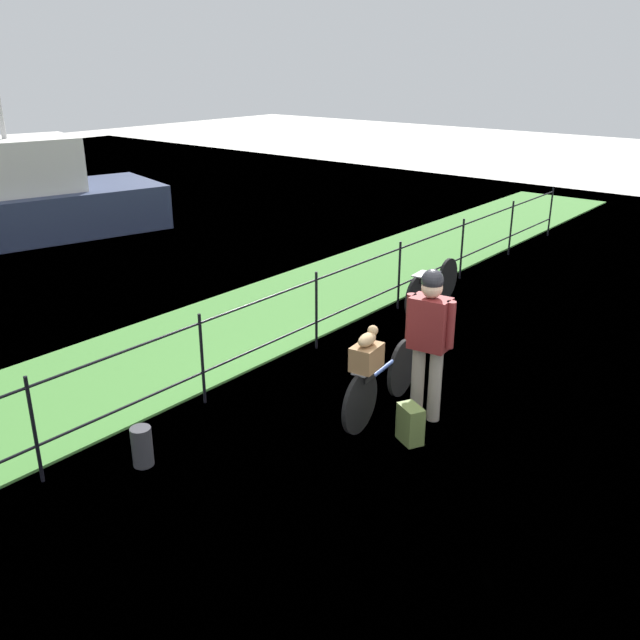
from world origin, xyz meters
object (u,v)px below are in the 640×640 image
Objects in this scene: bicycle_main at (382,383)px; backpack_on_paving at (410,424)px; mooring_bollard at (142,446)px; bicycle_parked at (432,287)px; terrier_dog at (368,338)px; cyclist_person at (429,332)px; wooden_crate at (367,357)px; moored_boat_mid at (15,203)px.

bicycle_main is 0.67m from backpack_on_paving.
bicycle_parked reaches higher than mooring_bollard.
terrier_dog reaches higher than backpack_on_paving.
wooden_crate is at bearing 146.51° from cyclist_person.
cyclist_person is at bearing 132.49° from backpack_on_paving.
terrier_dog is 0.80× the size of backpack_on_paving.
moored_boat_mid is at bearing 100.57° from bicycle_parked.
moored_boat_mid is (1.53, 10.54, 0.40)m from bicycle_main.
wooden_crate is 0.72m from cyclist_person.
terrier_dog reaches higher than wooden_crate.
cyclist_person is 3.10m from mooring_bollard.
terrier_dog is at bearing -100.00° from moored_boat_mid.
cyclist_person reaches higher than bicycle_main.
bicycle_main is 2.60m from mooring_bollard.
moored_boat_mid is at bearing 79.88° from wooden_crate.
cyclist_person is (0.55, -0.39, -0.01)m from terrier_dog.
cyclist_person is 4.19× the size of mooring_bollard.
bicycle_main is at bearing 6.89° from wooden_crate.
wooden_crate is 10.75m from moored_boat_mid.
mooring_bollard is (-2.30, 1.18, -0.16)m from bicycle_main.
backpack_on_paving is (-0.32, -0.57, -0.16)m from bicycle_main.
mooring_bollard is 10.12m from moored_boat_mid.
wooden_crate is 0.21m from terrier_dog.
moored_boat_mid is (1.89, 10.58, -0.05)m from wooden_crate.
mooring_bollard is at bearing 152.79° from bicycle_main.
wooden_crate is 0.84× the size of mooring_bollard.
cyclist_person is 3.54m from bicycle_parked.
bicycle_main is at bearing 117.24° from cyclist_person.
mooring_bollard is at bearing -104.44° from backpack_on_paving.
bicycle_main is at bearing -158.49° from bicycle_parked.
terrier_dog reaches higher than mooring_bollard.
bicycle_parked is (3.04, 1.71, -0.64)m from cyclist_person.
bicycle_parked reaches higher than backpack_on_paving.
bicycle_parked is (3.59, 1.32, -0.66)m from terrier_dog.
wooden_crate is at bearing -173.11° from terrier_dog.
mooring_bollard is (-1.97, 1.23, -0.81)m from terrier_dog.
bicycle_main reaches higher than mooring_bollard.
terrier_dog is at bearing -159.77° from bicycle_parked.
terrier_dog is at bearing 145.15° from cyclist_person.
cyclist_person reaches higher than backpack_on_paving.
cyclist_person is at bearing -96.81° from moored_boat_mid.
backpack_on_paving is at bearing -41.50° from mooring_bollard.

